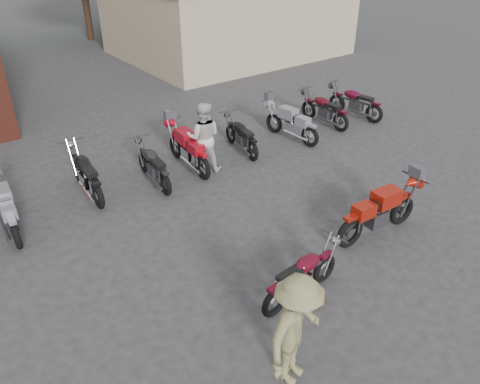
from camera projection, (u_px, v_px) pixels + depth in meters
ground at (321, 267)px, 9.19m from camera, size 90.00×90.00×0.00m
stucco_building at (228, 16)px, 23.07m from camera, size 10.00×8.00×3.50m
vintage_motorcycle at (303, 273)px, 8.22m from camera, size 1.88×0.77×1.06m
sportbike at (380, 209)px, 9.83m from camera, size 2.22×0.87×1.26m
helmet at (317, 298)px, 8.24m from camera, size 0.35×0.35×0.27m
person_light at (204, 137)px, 12.30m from camera, size 1.16×1.12×1.89m
person_tan at (296, 331)px, 6.52m from camera, size 1.37×1.04×1.88m
row_bike_1 at (6, 207)px, 10.00m from camera, size 0.81×2.08×1.18m
row_bike_2 at (85, 172)px, 11.34m from camera, size 0.82×2.14×1.22m
row_bike_3 at (153, 163)px, 11.85m from camera, size 0.81×1.96×1.11m
row_bike_4 at (188, 146)px, 12.57m from camera, size 0.84×2.18×1.24m
row_bike_5 at (241, 134)px, 13.51m from camera, size 0.92×1.94×1.08m
row_bike_6 at (291, 121)px, 14.23m from camera, size 0.88×2.09×1.17m
row_bike_7 at (324, 108)px, 15.26m from camera, size 0.69×1.99×1.15m
row_bike_8 at (355, 101)px, 15.84m from camera, size 0.97×2.11×1.18m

